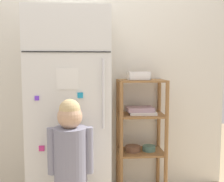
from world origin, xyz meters
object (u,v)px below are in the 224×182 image
Objects in this scene: pantry_shelf_unit at (141,126)px; fruit_bin at (140,76)px; child_standing at (70,154)px; refrigerator at (71,110)px.

fruit_bin is (-0.02, -0.00, 0.47)m from pantry_shelf_unit.
fruit_bin is at bearing -169.73° from pantry_shelf_unit.
pantry_shelf_unit reaches higher than child_standing.
pantry_shelf_unit is at bearing 44.18° from child_standing.
fruit_bin is (0.64, 0.13, 0.29)m from refrigerator.
pantry_shelf_unit is at bearing 11.27° from refrigerator.
fruit_bin is at bearing 44.83° from child_standing.
pantry_shelf_unit is at bearing 10.27° from fruit_bin.
refrigerator is 0.54m from child_standing.
pantry_shelf_unit is (0.63, 0.61, 0.06)m from child_standing.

